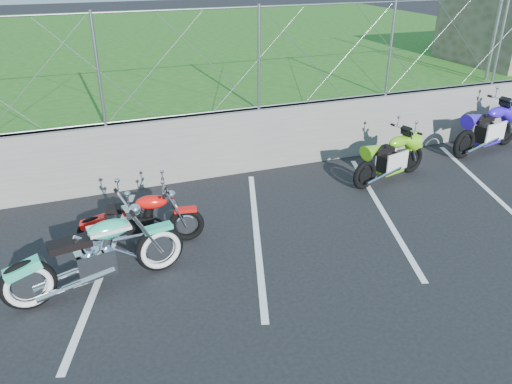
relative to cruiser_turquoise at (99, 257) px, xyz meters
name	(u,v)px	position (x,y,z in m)	size (l,w,h in m)	color
ground	(280,265)	(2.50, -0.38, -0.49)	(90.00, 90.00, 0.00)	black
retaining_wall	(212,146)	(2.50, 3.12, 0.16)	(30.00, 0.22, 1.30)	#62625D
grass_field	(137,57)	(2.50, 13.12, 0.16)	(30.00, 20.00, 1.30)	#205115
chain_link_fence	(209,63)	(2.50, 3.12, 1.81)	(28.00, 0.03, 2.00)	gray
sign_pole	(498,16)	(9.70, 3.52, 2.31)	(0.08, 0.08, 3.00)	gray
parking_lines	(321,220)	(3.70, 0.62, -0.49)	(18.29, 4.31, 0.01)	silver
cruiser_turquoise	(99,257)	(0.00, 0.00, 0.00)	(2.45, 0.77, 1.22)	black
naked_orange	(143,221)	(0.73, 0.90, -0.08)	(1.93, 0.65, 0.97)	black
sportbike_green	(391,160)	(5.75, 1.64, -0.05)	(1.94, 0.73, 1.02)	black
sportbike_blue	(489,130)	(8.77, 2.23, 0.01)	(2.23, 0.79, 1.17)	black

